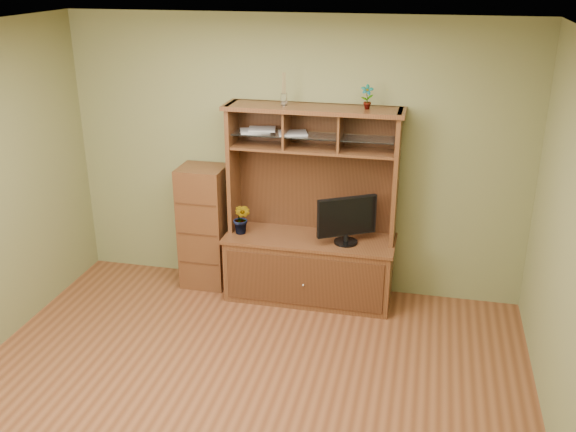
% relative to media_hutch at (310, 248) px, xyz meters
% --- Properties ---
extents(room, '(4.54, 4.04, 2.74)m').
position_rel_media_hutch_xyz_m(room, '(-0.22, -1.73, 0.83)').
color(room, brown).
rests_on(room, ground).
extents(media_hutch, '(1.66, 0.61, 1.90)m').
position_rel_media_hutch_xyz_m(media_hutch, '(0.00, 0.00, 0.00)').
color(media_hutch, '#482314').
rests_on(media_hutch, room).
extents(monitor, '(0.52, 0.33, 0.46)m').
position_rel_media_hutch_xyz_m(monitor, '(0.36, -0.08, 0.37)').
color(monitor, black).
rests_on(monitor, media_hutch).
extents(orchid_plant, '(0.21, 0.19, 0.31)m').
position_rel_media_hutch_xyz_m(orchid_plant, '(-0.66, -0.08, 0.28)').
color(orchid_plant, '#31551D').
rests_on(orchid_plant, media_hutch).
extents(top_plant, '(0.12, 0.09, 0.22)m').
position_rel_media_hutch_xyz_m(top_plant, '(0.48, 0.08, 1.49)').
color(top_plant, '#3F6D26').
rests_on(top_plant, media_hutch).
extents(reed_diffuser, '(0.06, 0.06, 0.30)m').
position_rel_media_hutch_xyz_m(reed_diffuser, '(-0.27, 0.08, 1.49)').
color(reed_diffuser, silver).
rests_on(reed_diffuser, media_hutch).
extents(magazines, '(0.68, 0.28, 0.04)m').
position_rel_media_hutch_xyz_m(magazines, '(-0.42, 0.08, 1.13)').
color(magazines, '#A0A0A5').
rests_on(magazines, media_hutch).
extents(side_cabinet, '(0.45, 0.41, 1.26)m').
position_rel_media_hutch_xyz_m(side_cabinet, '(-1.10, 0.05, 0.11)').
color(side_cabinet, '#482314').
rests_on(side_cabinet, room).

